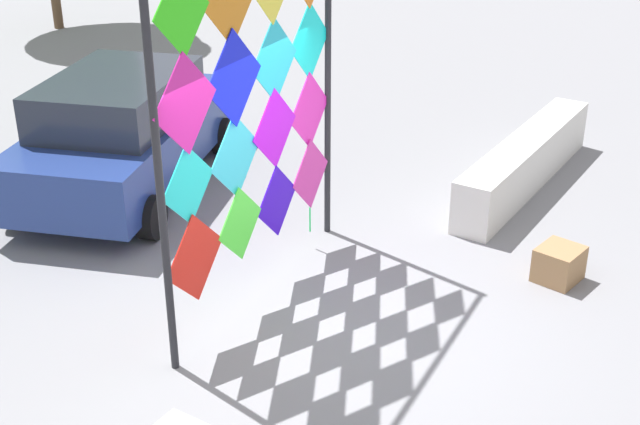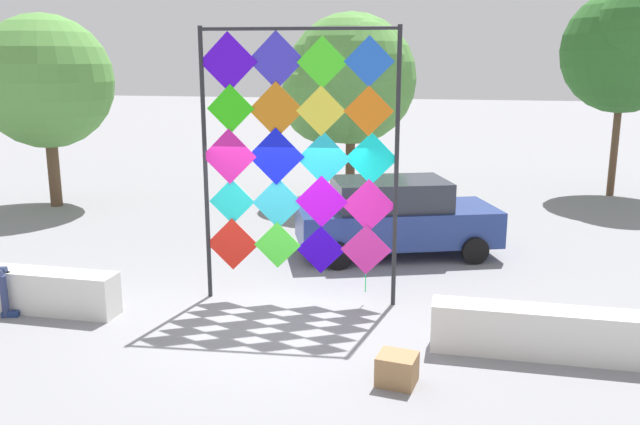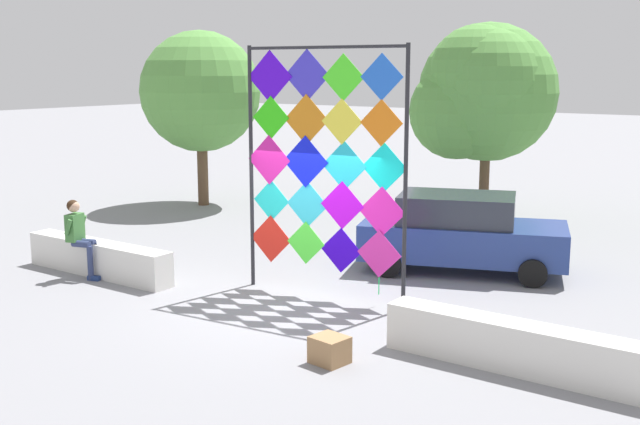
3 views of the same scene
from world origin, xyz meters
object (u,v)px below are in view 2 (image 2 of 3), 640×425
(kite_display_rack, at_px, (298,152))
(parked_car, at_px, (395,217))
(cardboard_box_large, at_px, (397,369))
(tree_broadleaf, at_px, (49,83))
(tree_palm_like, at_px, (348,77))
(tree_far_right, at_px, (630,51))

(kite_display_rack, bearing_deg, parked_car, 67.71)
(parked_car, xyz_separation_m, cardboard_box_large, (0.63, -5.49, -0.59))
(tree_broadleaf, bearing_deg, tree_palm_like, 17.70)
(parked_car, xyz_separation_m, tree_far_right, (5.61, 7.21, 3.31))
(cardboard_box_large, bearing_deg, tree_palm_like, 103.41)
(parked_car, height_order, tree_broadleaf, tree_broadleaf)
(tree_broadleaf, bearing_deg, kite_display_rack, -34.94)
(cardboard_box_large, relative_size, tree_broadleaf, 0.09)
(tree_palm_like, height_order, tree_far_right, tree_far_right)
(kite_display_rack, relative_size, parked_car, 1.01)
(parked_car, relative_size, tree_palm_like, 0.83)
(cardboard_box_large, relative_size, tree_far_right, 0.08)
(cardboard_box_large, bearing_deg, kite_display_rack, 126.54)
(cardboard_box_large, relative_size, tree_palm_like, 0.09)
(parked_car, distance_m, tree_palm_like, 6.00)
(tree_broadleaf, xyz_separation_m, tree_far_right, (14.96, 4.52, 0.84))
(kite_display_rack, distance_m, cardboard_box_large, 3.84)
(cardboard_box_large, height_order, tree_broadleaf, tree_broadleaf)
(kite_display_rack, bearing_deg, tree_far_right, 56.15)
(parked_car, height_order, tree_palm_like, tree_palm_like)
(tree_broadleaf, bearing_deg, tree_far_right, 16.80)
(tree_broadleaf, distance_m, tree_palm_like, 7.83)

